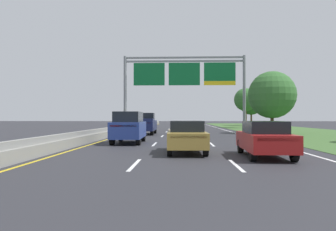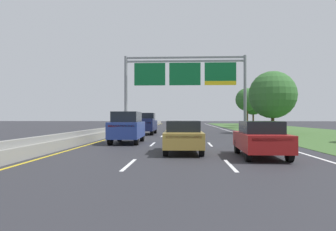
{
  "view_description": "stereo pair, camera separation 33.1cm",
  "coord_description": "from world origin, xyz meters",
  "px_view_note": "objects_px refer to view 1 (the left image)",
  "views": [
    {
      "loc": [
        -0.17,
        -1.21,
        1.74
      ],
      "look_at": [
        -1.42,
        30.95,
        1.92
      ],
      "focal_mm": 34.31,
      "sensor_mm": 36.0,
      "label": 1
    },
    {
      "loc": [
        0.17,
        -1.2,
        1.74
      ],
      "look_at": [
        -1.42,
        30.95,
        1.92
      ],
      "focal_mm": 34.31,
      "sensor_mm": 36.0,
      "label": 2
    }
  ],
  "objects_px": {
    "car_red_right_lane_sedan": "(264,138)",
    "roadside_tree_distant": "(251,103)",
    "pickup_truck_navy": "(145,124)",
    "car_gold_centre_lane_sedan": "(186,136)",
    "roadside_tree_mid": "(272,95)",
    "overhead_sign_gantry": "(184,77)",
    "car_blue_left_lane_suv": "(129,127)",
    "roadside_tree_far": "(246,100)"
  },
  "relations": [
    {
      "from": "roadside_tree_mid",
      "to": "roadside_tree_far",
      "type": "xyz_separation_m",
      "value": [
        0.73,
        17.72,
        0.45
      ]
    },
    {
      "from": "car_red_right_lane_sedan",
      "to": "car_gold_centre_lane_sedan",
      "type": "xyz_separation_m",
      "value": [
        -3.39,
        1.59,
        0.0
      ]
    },
    {
      "from": "car_red_right_lane_sedan",
      "to": "roadside_tree_mid",
      "type": "distance_m",
      "value": 22.02
    },
    {
      "from": "overhead_sign_gantry",
      "to": "car_red_right_lane_sedan",
      "type": "bearing_deg",
      "value": -82.74
    },
    {
      "from": "pickup_truck_navy",
      "to": "car_gold_centre_lane_sedan",
      "type": "height_order",
      "value": "pickup_truck_navy"
    },
    {
      "from": "pickup_truck_navy",
      "to": "overhead_sign_gantry",
      "type": "bearing_deg",
      "value": -31.03
    },
    {
      "from": "pickup_truck_navy",
      "to": "car_blue_left_lane_suv",
      "type": "bearing_deg",
      "value": -179.39
    },
    {
      "from": "roadside_tree_far",
      "to": "car_gold_centre_lane_sedan",
      "type": "bearing_deg",
      "value": -105.62
    },
    {
      "from": "roadside_tree_mid",
      "to": "roadside_tree_distant",
      "type": "relative_size",
      "value": 0.9
    },
    {
      "from": "overhead_sign_gantry",
      "to": "roadside_tree_far",
      "type": "relative_size",
      "value": 2.31
    },
    {
      "from": "pickup_truck_navy",
      "to": "car_blue_left_lane_suv",
      "type": "relative_size",
      "value": 1.14
    },
    {
      "from": "car_gold_centre_lane_sedan",
      "to": "car_blue_left_lane_suv",
      "type": "distance_m",
      "value": 6.79
    },
    {
      "from": "roadside_tree_far",
      "to": "pickup_truck_navy",
      "type": "bearing_deg",
      "value": -125.33
    },
    {
      "from": "car_red_right_lane_sedan",
      "to": "car_blue_left_lane_suv",
      "type": "distance_m",
      "value": 10.17
    },
    {
      "from": "overhead_sign_gantry",
      "to": "roadside_tree_distant",
      "type": "xyz_separation_m",
      "value": [
        14.48,
        28.81,
        -1.8
      ]
    },
    {
      "from": "pickup_truck_navy",
      "to": "car_red_right_lane_sedan",
      "type": "xyz_separation_m",
      "value": [
        7.29,
        -18.49,
        -0.26
      ]
    },
    {
      "from": "pickup_truck_navy",
      "to": "roadside_tree_distant",
      "type": "xyz_separation_m",
      "value": [
        18.54,
        35.58,
        3.78
      ]
    },
    {
      "from": "car_red_right_lane_sedan",
      "to": "roadside_tree_far",
      "type": "height_order",
      "value": "roadside_tree_far"
    },
    {
      "from": "overhead_sign_gantry",
      "to": "roadside_tree_distant",
      "type": "bearing_deg",
      "value": 63.32
    },
    {
      "from": "car_blue_left_lane_suv",
      "to": "roadside_tree_mid",
      "type": "relative_size",
      "value": 0.7
    },
    {
      "from": "car_gold_centre_lane_sedan",
      "to": "roadside_tree_distant",
      "type": "height_order",
      "value": "roadside_tree_distant"
    },
    {
      "from": "car_red_right_lane_sedan",
      "to": "roadside_tree_distant",
      "type": "bearing_deg",
      "value": -10.23
    },
    {
      "from": "pickup_truck_navy",
      "to": "roadside_tree_distant",
      "type": "height_order",
      "value": "roadside_tree_distant"
    },
    {
      "from": "pickup_truck_navy",
      "to": "roadside_tree_mid",
      "type": "xyz_separation_m",
      "value": [
        13.51,
        2.36,
        3.1
      ]
    },
    {
      "from": "car_gold_centre_lane_sedan",
      "to": "roadside_tree_mid",
      "type": "distance_m",
      "value": 21.79
    },
    {
      "from": "roadside_tree_far",
      "to": "roadside_tree_mid",
      "type": "bearing_deg",
      "value": -92.35
    },
    {
      "from": "car_blue_left_lane_suv",
      "to": "roadside_tree_far",
      "type": "bearing_deg",
      "value": -25.15
    },
    {
      "from": "car_gold_centre_lane_sedan",
      "to": "roadside_tree_distant",
      "type": "distance_m",
      "value": 54.64
    },
    {
      "from": "overhead_sign_gantry",
      "to": "roadside_tree_far",
      "type": "bearing_deg",
      "value": 52.63
    },
    {
      "from": "overhead_sign_gantry",
      "to": "car_red_right_lane_sedan",
      "type": "distance_m",
      "value": 26.13
    },
    {
      "from": "pickup_truck_navy",
      "to": "roadside_tree_distant",
      "type": "relative_size",
      "value": 0.73
    },
    {
      "from": "car_blue_left_lane_suv",
      "to": "pickup_truck_navy",
      "type": "bearing_deg",
      "value": -0.28
    },
    {
      "from": "roadside_tree_distant",
      "to": "pickup_truck_navy",
      "type": "bearing_deg",
      "value": -117.53
    },
    {
      "from": "car_blue_left_lane_suv",
      "to": "roadside_tree_mid",
      "type": "distance_m",
      "value": 19.34
    },
    {
      "from": "pickup_truck_navy",
      "to": "car_gold_centre_lane_sedan",
      "type": "xyz_separation_m",
      "value": [
        3.9,
        -16.91,
        -0.26
      ]
    },
    {
      "from": "car_blue_left_lane_suv",
      "to": "roadside_tree_far",
      "type": "distance_m",
      "value": 34.56
    },
    {
      "from": "overhead_sign_gantry",
      "to": "roadside_tree_mid",
      "type": "distance_m",
      "value": 10.71
    },
    {
      "from": "car_blue_left_lane_suv",
      "to": "roadside_tree_distant",
      "type": "bearing_deg",
      "value": -22.39
    },
    {
      "from": "roadside_tree_distant",
      "to": "car_blue_left_lane_suv",
      "type": "bearing_deg",
      "value": -111.46
    },
    {
      "from": "pickup_truck_navy",
      "to": "car_red_right_lane_sedan",
      "type": "distance_m",
      "value": 19.88
    },
    {
      "from": "roadside_tree_mid",
      "to": "roadside_tree_distant",
      "type": "height_order",
      "value": "roadside_tree_distant"
    },
    {
      "from": "roadside_tree_far",
      "to": "car_blue_left_lane_suv",
      "type": "bearing_deg",
      "value": -114.22
    }
  ]
}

